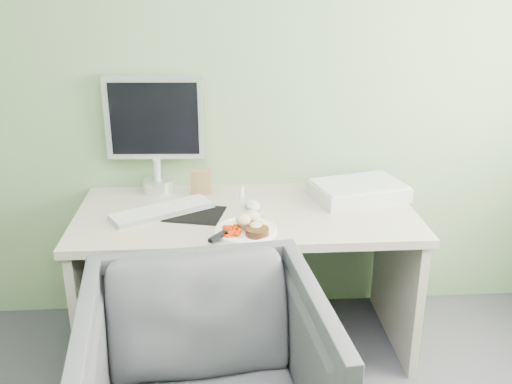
{
  "coord_description": "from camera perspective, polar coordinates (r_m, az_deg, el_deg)",
  "views": [
    {
      "loc": [
        -0.12,
        -0.87,
        1.77
      ],
      "look_at": [
        0.04,
        1.5,
        0.87
      ],
      "focal_mm": 40.0,
      "sensor_mm": 36.0,
      "label": 1
    }
  ],
  "objects": [
    {
      "name": "mousepad",
      "position": [
        2.68,
        -6.14,
        -2.2
      ],
      "size": [
        0.31,
        0.28,
        0.0
      ],
      "primitive_type": "cube",
      "rotation": [
        0.0,
        0.0,
        -0.24
      ],
      "color": "black",
      "rests_on": "desk"
    },
    {
      "name": "keyboard",
      "position": [
        2.7,
        -9.39,
        -1.83
      ],
      "size": [
        0.48,
        0.36,
        0.02
      ],
      "primitive_type": "cube",
      "rotation": [
        0.0,
        0.0,
        0.53
      ],
      "color": "white",
      "rests_on": "desk"
    },
    {
      "name": "plate",
      "position": [
        2.48,
        -1.01,
        -3.9
      ],
      "size": [
        0.27,
        0.27,
        0.01
      ],
      "primitive_type": "cylinder",
      "color": "white",
      "rests_on": "desk"
    },
    {
      "name": "photo_frame",
      "position": [
        2.9,
        -5.53,
        0.98
      ],
      "size": [
        0.11,
        0.02,
        0.13
      ],
      "primitive_type": "cube",
      "rotation": [
        0.0,
        0.0,
        -0.07
      ],
      "color": "#8F6442",
      "rests_on": "desk"
    },
    {
      "name": "monitor",
      "position": [
        2.91,
        -10.08,
        6.33
      ],
      "size": [
        0.49,
        0.15,
        0.59
      ],
      "rotation": [
        0.0,
        0.0,
        -0.05
      ],
      "color": "silver",
      "rests_on": "desk"
    },
    {
      "name": "steak_knife",
      "position": [
        2.42,
        -3.24,
        -4.14
      ],
      "size": [
        0.18,
        0.23,
        0.02
      ],
      "rotation": [
        0.0,
        0.0,
        0.92
      ],
      "color": "silver",
      "rests_on": "plate"
    },
    {
      "name": "carrot_heap",
      "position": [
        2.42,
        -2.45,
        -3.75
      ],
      "size": [
        0.07,
        0.06,
        0.05
      ],
      "primitive_type": "cube",
      "rotation": [
        0.0,
        0.0,
        0.03
      ],
      "color": "red",
      "rests_on": "plate"
    },
    {
      "name": "computer_mouse",
      "position": [
        2.72,
        -0.33,
        -1.34
      ],
      "size": [
        0.09,
        0.13,
        0.04
      ],
      "primitive_type": "ellipsoid",
      "rotation": [
        0.0,
        0.0,
        0.26
      ],
      "color": "white",
      "rests_on": "desk"
    },
    {
      "name": "potato_pile",
      "position": [
        2.48,
        -0.37,
        -2.84
      ],
      "size": [
        0.14,
        0.12,
        0.07
      ],
      "primitive_type": "ellipsoid",
      "rotation": [
        0.0,
        0.0,
        -0.25
      ],
      "color": "tan",
      "rests_on": "plate"
    },
    {
      "name": "desk",
      "position": [
        2.78,
        -0.97,
        -5.41
      ],
      "size": [
        1.6,
        0.75,
        0.73
      ],
      "color": "beige",
      "rests_on": "floor"
    },
    {
      "name": "steak",
      "position": [
        2.42,
        0.12,
        -3.99
      ],
      "size": [
        0.11,
        0.11,
        0.03
      ],
      "primitive_type": "cylinder",
      "rotation": [
        0.0,
        0.0,
        -0.14
      ],
      "color": "black",
      "rests_on": "plate"
    },
    {
      "name": "eyedrop_bottle",
      "position": [
        2.85,
        -1.44,
        0.05
      ],
      "size": [
        0.03,
        0.03,
        0.07
      ],
      "color": "white",
      "rests_on": "desk"
    },
    {
      "name": "wall_back",
      "position": [
        2.9,
        -1.45,
        12.37
      ],
      "size": [
        3.5,
        0.0,
        3.5
      ],
      "primitive_type": "plane",
      "rotation": [
        1.57,
        0.0,
        0.0
      ],
      "color": "#6B8960",
      "rests_on": "floor"
    },
    {
      "name": "scanner",
      "position": [
        2.9,
        10.19,
        0.07
      ],
      "size": [
        0.51,
        0.4,
        0.07
      ],
      "primitive_type": "cube",
      "rotation": [
        0.0,
        0.0,
        0.26
      ],
      "color": "silver",
      "rests_on": "desk"
    }
  ]
}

